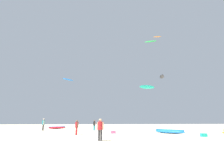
% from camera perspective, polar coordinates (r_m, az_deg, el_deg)
% --- Properties ---
extents(ground_plane, '(120.00, 120.00, 0.00)m').
position_cam_1_polar(ground_plane, '(11.11, 9.71, -23.17)').
color(ground_plane, beige).
extents(person_foreground, '(0.52, 0.38, 1.67)m').
position_cam_1_polar(person_foreground, '(14.05, -3.97, -17.68)').
color(person_foreground, '#2D2D33').
rests_on(person_foreground, ground).
extents(person_midground, '(0.36, 0.44, 1.57)m').
position_cam_1_polar(person_midground, '(27.95, -5.96, -16.61)').
color(person_midground, teal).
rests_on(person_midground, ground).
extents(person_left, '(0.40, 0.54, 1.79)m').
position_cam_1_polar(person_left, '(29.68, -22.00, -15.30)').
color(person_left, black).
rests_on(person_left, ground).
extents(person_right, '(0.35, 0.48, 1.57)m').
position_cam_1_polar(person_right, '(19.92, -11.75, -16.90)').
color(person_right, '#B21E23').
rests_on(person_right, ground).
extents(kite_grounded_mid, '(3.31, 3.80, 0.48)m').
position_cam_1_polar(kite_grounded_mid, '(22.89, 18.68, -17.93)').
color(kite_grounded_mid, blue).
rests_on(kite_grounded_mid, ground).
extents(kite_grounded_far, '(3.43, 3.17, 0.44)m').
position_cam_1_polar(kite_grounded_far, '(35.05, -17.90, -16.88)').
color(kite_grounded_far, red).
rests_on(kite_grounded_far, ground).
extents(cooler_box, '(0.56, 0.36, 0.32)m').
position_cam_1_polar(cooler_box, '(19.59, 28.39, -17.70)').
color(cooler_box, '#19B29E').
rests_on(cooler_box, ground).
extents(gear_bag, '(0.56, 0.36, 0.32)m').
position_cam_1_polar(gear_bag, '(21.64, 0.44, -19.07)').
color(gear_bag, '#E5598C').
rests_on(gear_bag, ground).
extents(kite_aloft_0, '(1.53, 3.05, 0.61)m').
position_cam_1_polar(kite_aloft_0, '(37.00, 16.38, -1.02)').
color(kite_aloft_0, '#2D2D33').
extents(kite_aloft_2, '(2.92, 2.79, 0.63)m').
position_cam_1_polar(kite_aloft_2, '(43.94, -14.54, -1.97)').
color(kite_aloft_2, blue).
extents(kite_aloft_3, '(2.56, 1.21, 0.53)m').
position_cam_1_polar(kite_aloft_3, '(57.16, 14.93, 11.82)').
color(kite_aloft_3, orange).
extents(kite_aloft_4, '(4.13, 2.10, 0.94)m').
position_cam_1_polar(kite_aloft_4, '(40.79, 11.66, -4.45)').
color(kite_aloft_4, '#19B29E').
extents(kite_aloft_5, '(3.49, 2.11, 0.83)m').
position_cam_1_polar(kite_aloft_5, '(49.93, 12.78, 10.45)').
color(kite_aloft_5, green).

